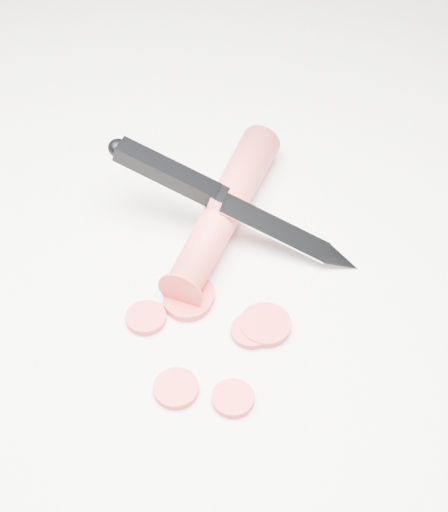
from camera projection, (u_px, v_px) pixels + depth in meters
name	position (u px, v px, depth m)	size (l,w,h in m)	color
ground	(179.00, 275.00, 0.57)	(2.40, 2.40, 0.00)	silver
carrot	(225.00, 209.00, 0.60)	(0.03, 0.03, 0.19)	#E9483F
carrot_slice_0	(188.00, 300.00, 0.55)	(0.04, 0.04, 0.01)	red
carrot_slice_1	(146.00, 318.00, 0.54)	(0.03, 0.03, 0.01)	red
carrot_slice_2	(251.00, 331.00, 0.53)	(0.03, 0.03, 0.01)	red
carrot_slice_3	(233.00, 398.00, 0.49)	(0.03, 0.03, 0.01)	red
carrot_slice_4	(265.00, 325.00, 0.54)	(0.04, 0.04, 0.01)	red
carrot_slice_5	(191.00, 295.00, 0.56)	(0.04, 0.04, 0.01)	red
carrot_slice_6	(176.00, 388.00, 0.50)	(0.03, 0.03, 0.01)	red
kitchen_knife	(233.00, 202.00, 0.58)	(0.18, 0.16, 0.07)	silver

